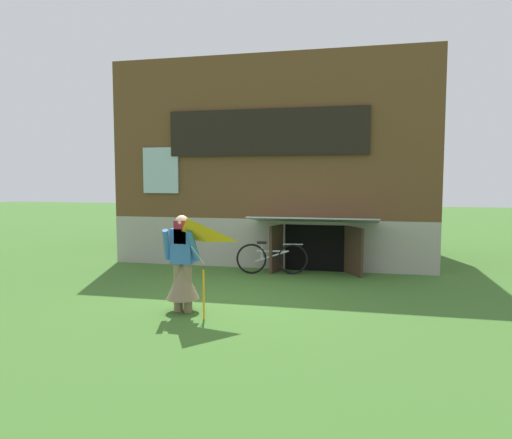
{
  "coord_description": "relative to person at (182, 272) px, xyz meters",
  "views": [
    {
      "loc": [
        2.15,
        -7.59,
        2.09
      ],
      "look_at": [
        0.24,
        0.88,
        1.34
      ],
      "focal_mm": 32.74,
      "sensor_mm": 36.0,
      "label": 1
    }
  ],
  "objects": [
    {
      "name": "bicycle_silver",
      "position": [
        0.82,
        3.2,
        -0.29
      ],
      "size": [
        1.57,
        0.3,
        0.72
      ],
      "rotation": [
        0.0,
        0.0,
        0.16
      ],
      "color": "black",
      "rests_on": "ground_plane"
    },
    {
      "name": "kite",
      "position": [
        0.29,
        -0.52,
        0.53
      ],
      "size": [
        0.88,
        0.94,
        1.4
      ],
      "color": "orange",
      "rests_on": "ground_plane"
    },
    {
      "name": "ground_plane",
      "position": [
        0.56,
        0.81,
        -0.64
      ],
      "size": [
        60.0,
        60.0,
        0.0
      ],
      "primitive_type": "plane",
      "color": "#3D6B28"
    },
    {
      "name": "person",
      "position": [
        0.0,
        0.0,
        0.0
      ],
      "size": [
        0.6,
        0.52,
        1.53
      ],
      "rotation": [
        0.0,
        0.0,
        -0.1
      ],
      "color": "#7F6B51",
      "rests_on": "ground_plane"
    },
    {
      "name": "log_house",
      "position": [
        0.56,
        6.03,
        1.83
      ],
      "size": [
        7.69,
        5.56,
        4.95
      ],
      "color": "#9E998E",
      "rests_on": "ground_plane"
    }
  ]
}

